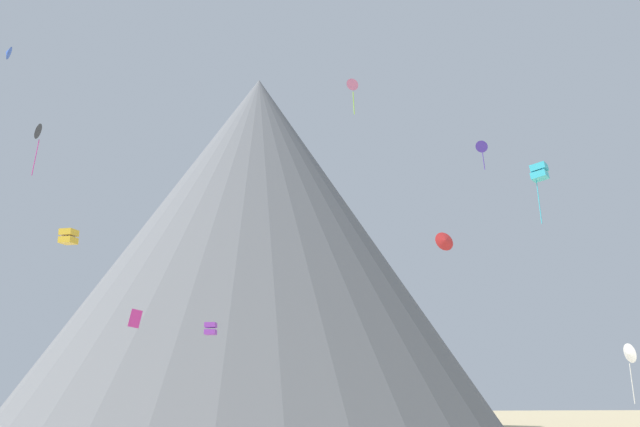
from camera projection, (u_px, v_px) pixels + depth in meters
rock_massif at (261, 257)px, 114.14m from camera, size 74.07×74.07×54.88m
kite_cyan_mid at (539, 172)px, 68.41m from camera, size 2.04×2.03×5.80m
kite_black_high at (39, 133)px, 72.38m from camera, size 1.27×1.51×5.34m
kite_violet_low at (211, 329)px, 67.14m from camera, size 1.21×1.22×1.11m
kite_blue_high at (8, 52)px, 64.80m from camera, size 0.82×1.29×1.24m
kite_white_low at (629, 354)px, 64.38m from camera, size 0.69×1.75×5.15m
kite_pink_high at (352, 86)px, 69.90m from camera, size 1.24×0.51×3.61m
kite_red_mid at (445, 241)px, 82.99m from camera, size 2.40×1.31×2.28m
kite_magenta_low at (135, 319)px, 60.36m from camera, size 1.17×0.26×1.61m
kite_indigo_high at (481, 147)px, 73.44m from camera, size 1.26×0.43×2.99m
kite_gold_mid at (69, 237)px, 52.24m from camera, size 1.35×1.35×1.04m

